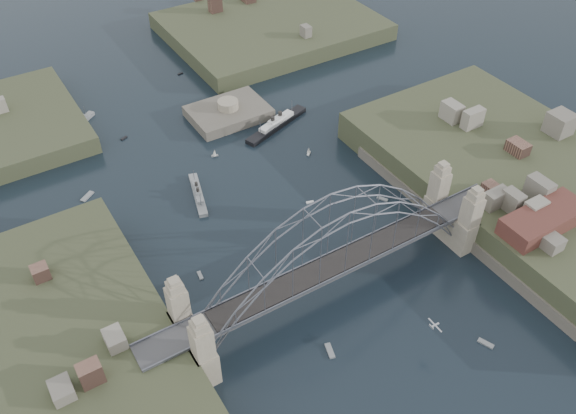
# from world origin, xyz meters

# --- Properties ---
(ground) EXTENTS (500.00, 500.00, 0.00)m
(ground) POSITION_xyz_m (0.00, 0.00, 0.00)
(ground) COLOR black
(ground) RESTS_ON ground
(bridge) EXTENTS (84.00, 13.80, 24.60)m
(bridge) POSITION_xyz_m (0.00, 0.00, 12.32)
(bridge) COLOR #454547
(bridge) RESTS_ON ground
(shore_east) EXTENTS (50.50, 90.00, 12.00)m
(shore_east) POSITION_xyz_m (57.32, 0.00, 1.97)
(shore_east) COLOR #373D25
(shore_east) RESTS_ON ground
(headland_ne) EXTENTS (70.00, 55.00, 9.50)m
(headland_ne) POSITION_xyz_m (50.00, 110.00, 0.75)
(headland_ne) COLOR #373D25
(headland_ne) RESTS_ON ground
(fort_island) EXTENTS (22.00, 16.00, 9.40)m
(fort_island) POSITION_xyz_m (12.00, 70.00, -0.34)
(fort_island) COLOR #575145
(fort_island) RESTS_ON ground
(wharf_shed) EXTENTS (20.00, 8.00, 4.00)m
(wharf_shed) POSITION_xyz_m (44.00, -14.00, 10.00)
(wharf_shed) COLOR #592D26
(wharf_shed) RESTS_ON shore_east
(finger_pier) EXTENTS (4.00, 22.00, 1.40)m
(finger_pier) POSITION_xyz_m (39.00, -28.00, 0.70)
(finger_pier) COLOR #454547
(finger_pier) RESTS_ON ground
(naval_cruiser_near) EXTENTS (6.37, 15.99, 4.80)m
(naval_cruiser_near) POSITION_xyz_m (-10.87, 42.55, 0.75)
(naval_cruiser_near) COLOR gray
(naval_cruiser_near) RESTS_ON ground
(naval_cruiser_far) EXTENTS (12.04, 9.70, 4.61)m
(naval_cruiser_far) POSITION_xyz_m (-26.77, 88.34, 0.72)
(naval_cruiser_far) COLOR gray
(naval_cruiser_far) RESTS_ON ground
(ocean_liner) EXTENTS (22.88, 10.59, 5.68)m
(ocean_liner) POSITION_xyz_m (21.20, 58.36, 0.88)
(ocean_liner) COLOR black
(ocean_liner) RESTS_ON ground
(aeroplane) EXTENTS (1.93, 3.66, 0.53)m
(aeroplane) POSITION_xyz_m (7.62, -20.92, 6.62)
(aeroplane) COLOR #B2B5BA
(small_boat_a) EXTENTS (1.12, 2.49, 0.45)m
(small_boat_a) POSITION_xyz_m (-21.81, 18.55, 0.15)
(small_boat_a) COLOR silver
(small_boat_a) RESTS_ON ground
(small_boat_b) EXTENTS (1.93, 1.06, 0.45)m
(small_boat_b) POSITION_xyz_m (11.25, 25.99, 0.15)
(small_boat_b) COLOR silver
(small_boat_b) RESTS_ON ground
(small_boat_c) EXTENTS (2.06, 3.59, 0.45)m
(small_boat_c) POSITION_xyz_m (-9.09, -11.78, 0.15)
(small_boat_c) COLOR silver
(small_boat_c) RESTS_ON ground
(small_boat_d) EXTENTS (1.81, 1.79, 2.38)m
(small_boat_d) POSITION_xyz_m (21.90, 42.77, 0.96)
(small_boat_d) COLOR silver
(small_boat_d) RESTS_ON ground
(small_boat_e) EXTENTS (3.98, 3.38, 0.45)m
(small_boat_e) POSITION_xyz_m (-34.25, 56.75, 0.15)
(small_boat_e) COLOR silver
(small_boat_e) RESTS_ON ground
(small_boat_f) EXTENTS (1.89, 1.31, 2.38)m
(small_boat_f) POSITION_xyz_m (-0.02, 55.12, 0.98)
(small_boat_f) COLOR silver
(small_boat_f) RESTS_ON ground
(small_boat_g) EXTENTS (2.09, 3.26, 0.45)m
(small_boat_g) POSITION_xyz_m (17.39, -26.22, 0.15)
(small_boat_g) COLOR silver
(small_boat_g) RESTS_ON ground
(small_boat_h) EXTENTS (2.11, 1.42, 0.45)m
(small_boat_h) POSITION_xyz_m (-17.80, 75.67, 0.15)
(small_boat_h) COLOR silver
(small_boat_h) RESTS_ON ground
(small_boat_i) EXTENTS (2.12, 2.84, 0.45)m
(small_boat_i) POSITION_xyz_m (27.05, 17.69, 0.15)
(small_boat_i) COLOR silver
(small_boat_i) RESTS_ON ground
(small_boat_k) EXTENTS (1.86, 0.92, 0.45)m
(small_boat_k) POSITION_xyz_m (10.23, 100.38, 0.15)
(small_boat_k) COLOR silver
(small_boat_k) RESTS_ON ground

